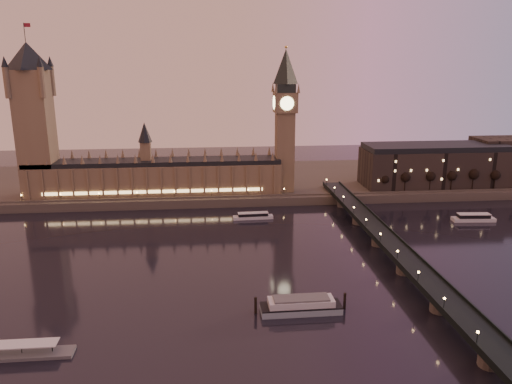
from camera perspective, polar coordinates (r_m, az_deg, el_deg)
ground at (r=256.17m, az=-4.83°, el=-8.31°), size 700.00×700.00×0.00m
far_embankment at (r=413.39m, az=-0.99°, el=1.25°), size 560.00×130.00×6.00m
palace_of_westminster at (r=367.21m, az=-11.44°, el=2.19°), size 180.00×26.62×52.00m
victoria_tower at (r=377.40m, az=-24.07°, el=8.33°), size 31.68×31.68×118.00m
big_ben at (r=362.51m, az=3.35°, el=9.07°), size 17.68×17.68×104.00m
westminster_bridge at (r=270.39m, az=15.06°, el=-6.26°), size 13.20×260.00×15.30m
city_block at (r=422.85m, az=22.31°, el=3.10°), size 155.00×45.00×34.00m
bare_tree_0 at (r=376.91m, az=14.49°, el=1.49°), size 6.75×6.75×13.73m
bare_tree_1 at (r=383.00m, az=16.88°, el=1.53°), size 6.75×6.75×13.73m
bare_tree_2 at (r=389.74m, az=19.20°, el=1.56°), size 6.75×6.75×13.73m
bare_tree_3 at (r=397.09m, az=21.43°, el=1.60°), size 6.75×6.75×13.73m
bare_tree_4 at (r=405.02m, az=23.58°, el=1.62°), size 6.75×6.75×13.73m
bare_tree_5 at (r=413.50m, az=25.65°, el=1.65°), size 6.75×6.75×13.73m
cruise_boat_a at (r=325.85m, az=-0.34°, el=-2.75°), size 26.23×6.61×4.17m
cruise_boat_b at (r=350.27m, az=23.61°, el=-2.71°), size 27.40×8.69×4.98m
moored_barge at (r=211.02m, az=5.16°, el=-12.78°), size 38.50×9.66×7.06m
pontoon_pier at (r=202.92m, az=-26.40°, el=-16.20°), size 43.79×7.30×11.68m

